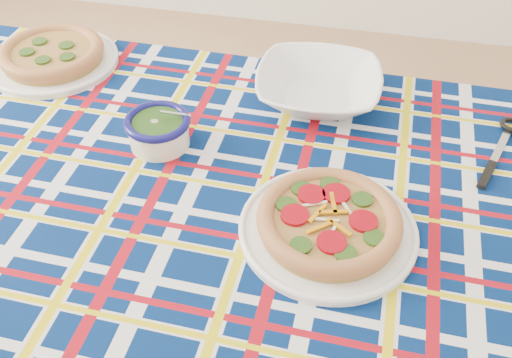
% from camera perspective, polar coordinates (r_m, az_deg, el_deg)
% --- Properties ---
extents(floor, '(4.00, 4.00, 0.00)m').
position_cam_1_polar(floor, '(1.84, -18.96, -13.89)').
color(floor, '#9F7552').
rests_on(floor, ground).
extents(dining_table, '(1.58, 1.00, 0.73)m').
position_cam_1_polar(dining_table, '(1.09, -3.20, -4.96)').
color(dining_table, brown).
rests_on(dining_table, floor).
extents(tablecloth, '(1.61, 1.03, 0.10)m').
position_cam_1_polar(tablecloth, '(1.08, -3.25, -4.10)').
color(tablecloth, '#041C4E').
rests_on(tablecloth, dining_table).
extents(main_focaccia_plate, '(0.34, 0.34, 0.06)m').
position_cam_1_polar(main_focaccia_plate, '(0.97, 7.31, -4.14)').
color(main_focaccia_plate, '#A3763A').
rests_on(main_focaccia_plate, tablecloth).
extents(pesto_bowl, '(0.15, 0.15, 0.08)m').
position_cam_1_polar(pesto_bowl, '(1.15, -9.75, 5.01)').
color(pesto_bowl, '#18370F').
rests_on(pesto_bowl, tablecloth).
extents(serving_bowl, '(0.29, 0.29, 0.07)m').
position_cam_1_polar(serving_bowl, '(1.27, 6.25, 9.15)').
color(serving_bowl, white).
rests_on(serving_bowl, tablecloth).
extents(second_focaccia_plate, '(0.35, 0.35, 0.06)m').
position_cam_1_polar(second_focaccia_plate, '(1.48, -19.71, 11.73)').
color(second_focaccia_plate, '#A3763A').
rests_on(second_focaccia_plate, tablecloth).
extents(table_knife, '(0.09, 0.21, 0.01)m').
position_cam_1_polar(table_knife, '(1.24, 23.18, 2.84)').
color(table_knife, silver).
rests_on(table_knife, tablecloth).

